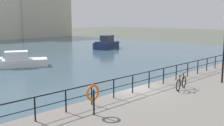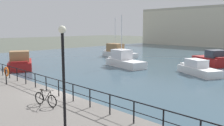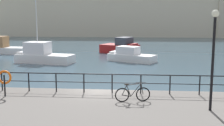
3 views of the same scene
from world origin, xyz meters
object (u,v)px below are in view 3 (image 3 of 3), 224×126
Objects in this scene: parked_bicycle at (133,94)px; harbor_building at (157,14)px; quay_lamp_post at (214,47)px; life_ring_stand at (5,78)px; moored_white_yacht at (121,47)px; moored_red_daysailer at (1,47)px; moored_green_narrowboat at (42,55)px; moored_blue_motorboat at (131,56)px.

harbor_building is at bearing 73.49° from parked_bicycle.
parked_bicycle is 0.39× the size of quay_lamp_post.
harbor_building is 67.03m from life_ring_stand.
moored_white_yacht is at bearing 80.57° from life_ring_stand.
moored_red_daysailer reaches higher than moored_green_narrowboat.
harbor_building reaches higher than moored_blue_motorboat.
moored_white_yacht is at bearing 100.87° from quay_lamp_post.
parked_bicycle is (19.30, -26.16, 0.54)m from moored_red_daysailer.
parked_bicycle is (-5.52, -66.26, -4.60)m from harbor_building.
moored_red_daysailer is 1.30× the size of moored_white_yacht.
harbor_building is at bearing 105.01° from moored_white_yacht.
moored_blue_motorboat is 0.82× the size of moored_green_narrowboat.
moored_green_narrowboat is 4.17× the size of parked_bicycle.
moored_white_yacht is at bearing 82.56° from parked_bicycle.
quay_lamp_post is (10.25, -1.54, 1.89)m from life_ring_stand.
moored_red_daysailer is at bearing 9.43° from moored_blue_motorboat.
moored_white_yacht is 28.19m from life_ring_stand.
life_ring_stand is (12.55, -25.68, 1.13)m from moored_red_daysailer.
moored_green_narrowboat is 1.63× the size of quay_lamp_post.
parked_bicycle reaches higher than moored_blue_motorboat.
harbor_building is 47.44m from moored_red_daysailer.
moored_green_narrowboat is 21.12m from parked_bicycle.
moored_red_daysailer is at bearing -30.87° from moored_green_narrowboat.
moored_blue_motorboat is at bearing 79.74° from parked_bicycle.
parked_bicycle is at bearing 118.55° from moored_blue_motorboat.
harbor_building reaches higher than moored_white_yacht.
moored_green_narrowboat reaches higher than quay_lamp_post.
moored_white_yacht is 3.44× the size of parked_bicycle.
quay_lamp_post is (-2.02, -67.32, -2.13)m from harbor_building.
moored_green_narrowboat is (-10.05, -1.92, 0.22)m from moored_blue_motorboat.
quay_lamp_post reaches higher than moored_blue_motorboat.
moored_red_daysailer is 32.51m from parked_bicycle.
quay_lamp_post reaches higher than parked_bicycle.
moored_green_narrowboat is at bearing 102.15° from life_ring_stand.
moored_red_daysailer is 17.29m from moored_white_yacht.
life_ring_stand reaches higher than parked_bicycle.
moored_white_yacht is 1.34× the size of quay_lamp_post.
quay_lamp_post is at bearing -91.72° from harbor_building.
moored_blue_motorboat is 4.26× the size of life_ring_stand.
moored_green_narrowboat reaches higher than moored_white_yacht.
parked_bicycle is (0.53, -20.20, 0.79)m from moored_blue_motorboat.
life_ring_stand reaches higher than moored_blue_motorboat.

